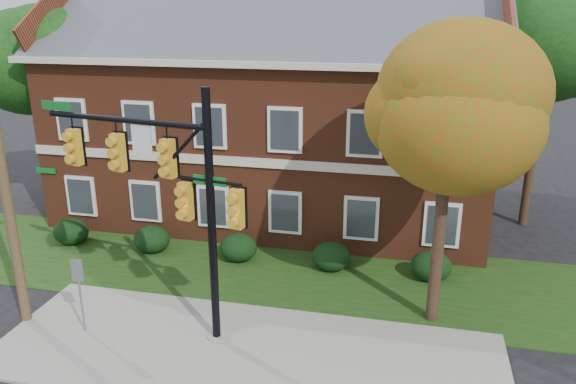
% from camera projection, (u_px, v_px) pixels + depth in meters
% --- Properties ---
extents(ground, '(120.00, 120.00, 0.00)m').
position_uv_depth(ground, '(234.00, 377.00, 14.46)').
color(ground, black).
rests_on(ground, ground).
extents(sidewalk, '(14.00, 5.00, 0.08)m').
position_uv_depth(sidewalk, '(245.00, 354.00, 15.37)').
color(sidewalk, gray).
rests_on(sidewalk, ground).
extents(grass_strip, '(30.00, 6.00, 0.04)m').
position_uv_depth(grass_strip, '(286.00, 274.00, 20.00)').
color(grass_strip, '#193811').
rests_on(grass_strip, ground).
extents(apartment_building, '(18.80, 8.80, 9.74)m').
position_uv_depth(apartment_building, '(272.00, 105.00, 24.36)').
color(apartment_building, brown).
rests_on(apartment_building, ground).
extents(hedge_far_left, '(1.40, 1.26, 1.05)m').
position_uv_depth(hedge_far_left, '(71.00, 232.00, 22.39)').
color(hedge_far_left, black).
rests_on(hedge_far_left, ground).
extents(hedge_left, '(1.40, 1.26, 1.05)m').
position_uv_depth(hedge_left, '(152.00, 239.00, 21.65)').
color(hedge_left, black).
rests_on(hedge_left, ground).
extents(hedge_center, '(1.40, 1.26, 1.05)m').
position_uv_depth(hedge_center, '(238.00, 248.00, 20.91)').
color(hedge_center, black).
rests_on(hedge_center, ground).
extents(hedge_right, '(1.40, 1.26, 1.05)m').
position_uv_depth(hedge_right, '(331.00, 256.00, 20.17)').
color(hedge_right, black).
rests_on(hedge_right, ground).
extents(hedge_far_right, '(1.40, 1.26, 1.05)m').
position_uv_depth(hedge_far_right, '(431.00, 266.00, 19.44)').
color(hedge_far_right, black).
rests_on(hedge_far_right, ground).
extents(tree_near_right, '(4.50, 4.25, 8.58)m').
position_uv_depth(tree_near_right, '(460.00, 103.00, 14.82)').
color(tree_near_right, black).
rests_on(tree_near_right, ground).
extents(tree_left_rear, '(5.40, 5.10, 8.88)m').
position_uv_depth(tree_left_rear, '(53.00, 63.00, 24.85)').
color(tree_left_rear, black).
rests_on(tree_left_rear, ground).
extents(tree_right_rear, '(6.30, 5.95, 10.62)m').
position_uv_depth(tree_right_rear, '(559.00, 32.00, 21.77)').
color(tree_right_rear, black).
rests_on(tree_right_rear, ground).
extents(tree_far_rear, '(6.84, 6.46, 11.52)m').
position_uv_depth(tree_far_rear, '(332.00, 10.00, 30.11)').
color(tree_far_rear, black).
rests_on(tree_far_rear, ground).
extents(traffic_signal, '(6.39, 1.34, 7.21)m').
position_uv_depth(traffic_signal, '(169.00, 186.00, 15.13)').
color(traffic_signal, gray).
rests_on(traffic_signal, ground).
extents(utility_pole, '(1.34, 0.40, 8.73)m').
position_uv_depth(utility_pole, '(4.00, 182.00, 15.64)').
color(utility_pole, '#4D3724').
rests_on(utility_pole, ground).
extents(sign_post, '(0.34, 0.10, 2.35)m').
position_uv_depth(sign_post, '(79.00, 284.00, 15.92)').
color(sign_post, slate).
rests_on(sign_post, ground).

